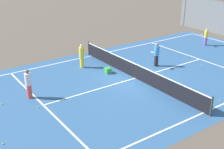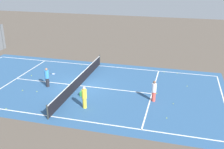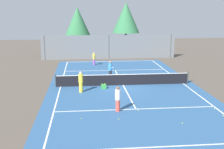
# 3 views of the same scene
# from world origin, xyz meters

# --- Properties ---
(ground_plane) EXTENTS (80.00, 80.00, 0.00)m
(ground_plane) POSITION_xyz_m (0.00, 0.00, 0.00)
(ground_plane) COLOR brown
(court_surface) EXTENTS (13.00, 25.00, 0.01)m
(court_surface) POSITION_xyz_m (0.00, 0.00, 0.00)
(court_surface) COLOR #2D5684
(court_surface) RESTS_ON ground_plane
(tennis_net) EXTENTS (11.90, 0.10, 1.10)m
(tennis_net) POSITION_xyz_m (0.00, 0.00, 0.51)
(tennis_net) COLOR #333833
(tennis_net) RESTS_ON ground_plane
(perimeter_fence) EXTENTS (18.00, 0.12, 3.20)m
(perimeter_fence) POSITION_xyz_m (0.00, 14.00, 1.60)
(perimeter_fence) COLOR slate
(perimeter_fence) RESTS_ON ground_plane
(tree_0) EXTENTS (3.78, 3.78, 7.52)m
(tree_0) POSITION_xyz_m (2.59, 16.19, 5.40)
(tree_0) COLOR brown
(tree_0) RESTS_ON ground_plane
(tree_1) EXTENTS (3.71, 3.71, 6.87)m
(tree_1) POSITION_xyz_m (-4.18, 18.35, 4.79)
(tree_1) COLOR brown
(tree_1) RESTS_ON ground_plane
(player_0) EXTENTS (0.35, 0.89, 1.52)m
(player_0) POSITION_xyz_m (-2.19, 9.76, 0.79)
(player_0) COLOR purple
(player_0) RESTS_ON ground_plane
(player_1) EXTENTS (0.37, 0.37, 1.71)m
(player_1) POSITION_xyz_m (-3.72, -1.87, 0.88)
(player_1) COLOR yellow
(player_1) RESTS_ON ground_plane
(player_2) EXTENTS (0.36, 0.36, 1.70)m
(player_2) POSITION_xyz_m (-1.27, -6.65, 0.87)
(player_2) COLOR #E54C3F
(player_2) RESTS_ON ground_plane
(player_3) EXTENTS (0.54, 0.95, 1.72)m
(player_3) POSITION_xyz_m (-0.89, 2.64, 0.89)
(player_3) COLOR #232328
(player_3) RESTS_ON ground_plane
(ball_crate) EXTENTS (0.43, 0.36, 0.43)m
(ball_crate) POSITION_xyz_m (-1.81, -0.97, 0.18)
(ball_crate) COLOR green
(ball_crate) RESTS_ON ground_plane
(tennis_ball_0) EXTENTS (0.07, 0.07, 0.07)m
(tennis_ball_0) POSITION_xyz_m (0.10, -6.74, 0.03)
(tennis_ball_0) COLOR #CCE533
(tennis_ball_0) RESTS_ON ground_plane
(tennis_ball_1) EXTENTS (0.07, 0.07, 0.07)m
(tennis_ball_1) POSITION_xyz_m (1.00, 5.41, 0.03)
(tennis_ball_1) COLOR #CCE533
(tennis_ball_1) RESTS_ON ground_plane
(tennis_ball_2) EXTENTS (0.07, 0.07, 0.07)m
(tennis_ball_2) POSITION_xyz_m (-1.39, -8.18, 0.03)
(tennis_ball_2) COLOR #CCE533
(tennis_ball_2) RESTS_ON ground_plane
(tennis_ball_3) EXTENTS (0.07, 0.07, 0.07)m
(tennis_ball_3) POSITION_xyz_m (-2.29, 4.30, 0.03)
(tennis_ball_3) COLOR #CCE533
(tennis_ball_3) RESTS_ON ground_plane
(tennis_ball_4) EXTENTS (0.07, 0.07, 0.07)m
(tennis_ball_4) POSITION_xyz_m (5.27, -8.26, 0.03)
(tennis_ball_4) COLOR #CCE533
(tennis_ball_4) RESTS_ON ground_plane
(tennis_ball_5) EXTENTS (0.07, 0.07, 0.07)m
(tennis_ball_5) POSITION_xyz_m (5.16, 1.80, 0.03)
(tennis_ball_5) COLOR #CCE533
(tennis_ball_5) RESTS_ON ground_plane
(tennis_ball_6) EXTENTS (0.07, 0.07, 0.07)m
(tennis_ball_6) POSITION_xyz_m (-3.69, -7.85, 0.03)
(tennis_ball_6) COLOR #CCE533
(tennis_ball_6) RESTS_ON ground_plane
(tennis_ball_7) EXTENTS (0.07, 0.07, 0.07)m
(tennis_ball_7) POSITION_xyz_m (5.31, -6.95, 0.03)
(tennis_ball_7) COLOR #CCE533
(tennis_ball_7) RESTS_ON ground_plane
(tennis_ball_8) EXTENTS (0.07, 0.07, 0.07)m
(tennis_ball_8) POSITION_xyz_m (-2.14, 3.02, 0.03)
(tennis_ball_8) COLOR #CCE533
(tennis_ball_8) RESTS_ON ground_plane
(tennis_ball_9) EXTENTS (0.07, 0.07, 0.07)m
(tennis_ball_9) POSITION_xyz_m (2.29, -9.21, 0.03)
(tennis_ball_9) COLOR #CCE533
(tennis_ball_9) RESTS_ON ground_plane
(tennis_ball_10) EXTENTS (0.07, 0.07, 0.07)m
(tennis_ball_10) POSITION_xyz_m (-5.37, 3.69, 0.03)
(tennis_ball_10) COLOR #CCE533
(tennis_ball_10) RESTS_ON ground_plane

